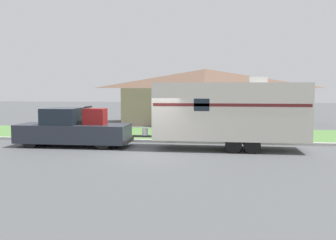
% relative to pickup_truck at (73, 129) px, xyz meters
% --- Properties ---
extents(ground_plane, '(120.00, 120.00, 0.00)m').
position_rel_pickup_truck_xyz_m(ground_plane, '(4.34, -1.82, -0.86)').
color(ground_plane, '#515456').
extents(curb_strip, '(80.00, 0.30, 0.14)m').
position_rel_pickup_truck_xyz_m(curb_strip, '(4.34, 1.93, -0.79)').
color(curb_strip, '#ADADA8').
rests_on(curb_strip, ground_plane).
extents(lawn_strip, '(80.00, 7.00, 0.03)m').
position_rel_pickup_truck_xyz_m(lawn_strip, '(4.34, 5.58, -0.85)').
color(lawn_strip, '#568442').
rests_on(lawn_strip, ground_plane).
extents(house_across_street, '(13.80, 7.51, 4.54)m').
position_rel_pickup_truck_xyz_m(house_across_street, '(6.26, 13.49, 1.49)').
color(house_across_street, gray).
rests_on(house_across_street, ground_plane).
extents(pickup_truck, '(5.75, 1.97, 2.05)m').
position_rel_pickup_truck_xyz_m(pickup_truck, '(0.00, 0.00, 0.00)').
color(pickup_truck, black).
rests_on(pickup_truck, ground_plane).
extents(travel_trailer, '(8.36, 2.30, 3.49)m').
position_rel_pickup_truck_xyz_m(travel_trailer, '(7.87, -0.00, 1.00)').
color(travel_trailer, black).
rests_on(travel_trailer, ground_plane).
extents(mailbox, '(0.48, 0.20, 1.31)m').
position_rel_pickup_truck_xyz_m(mailbox, '(-1.37, 2.58, 0.15)').
color(mailbox, brown).
rests_on(mailbox, ground_plane).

